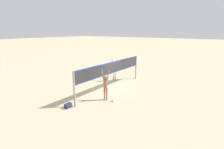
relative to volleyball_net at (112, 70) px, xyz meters
The scene contains 6 objects.
ground_plane 1.68m from the volleyball_net, ahead, with size 200.00×200.00×0.00m, color beige.
volleyball_net is the anchor object (origin of this frame).
player_spiker 2.37m from the volleyball_net, 155.79° to the right, with size 0.28×0.71×2.21m.
player_blocker 2.74m from the volleyball_net, 30.59° to the left, with size 0.28×0.71×2.17m.
volleyball 3.03m from the volleyball_net, 142.59° to the right, with size 0.21×0.21×0.21m.
gear_bag 4.82m from the volleyball_net, behind, with size 0.44×0.27×0.29m.
Camera 1 is at (-11.36, -8.17, 4.86)m, focal length 28.00 mm.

